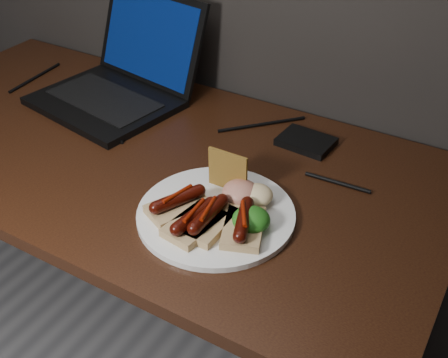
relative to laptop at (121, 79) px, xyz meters
name	(u,v)px	position (x,y,z in m)	size (l,w,h in m)	color
desk	(141,181)	(0.19, -0.18, -0.14)	(1.40, 0.70, 0.75)	#381D0E
laptop	(121,79)	(0.00, 0.00, 0.00)	(0.40, 0.41, 0.25)	black
hard_drive	(306,141)	(0.51, 0.03, -0.04)	(0.12, 0.09, 0.02)	black
desk_cables	(170,119)	(0.18, -0.04, -0.05)	(0.99, 0.32, 0.01)	black
plate	(216,214)	(0.47, -0.30, -0.05)	(0.30, 0.30, 0.01)	white
bread_sausage_left	(178,204)	(0.40, -0.33, -0.02)	(0.11, 0.13, 0.04)	#D4B77C
bread_sausage_center	(208,219)	(0.48, -0.34, -0.02)	(0.07, 0.12, 0.04)	#D4B77C
bread_sausage_right	(244,224)	(0.54, -0.32, -0.02)	(0.11, 0.13, 0.04)	#D4B77C
bread_sausage_extra	(194,221)	(0.46, -0.36, -0.02)	(0.08, 0.12, 0.04)	#D4B77C
crispbread	(228,171)	(0.45, -0.22, 0.00)	(0.09, 0.01, 0.09)	#AF8330
salad_greens	(251,220)	(0.55, -0.30, -0.02)	(0.07, 0.07, 0.04)	#145A12
salsa_mound	(241,192)	(0.49, -0.24, -0.02)	(0.07, 0.07, 0.04)	#AA111C
coleslaw_mound	(257,195)	(0.52, -0.23, -0.02)	(0.06, 0.06, 0.04)	white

